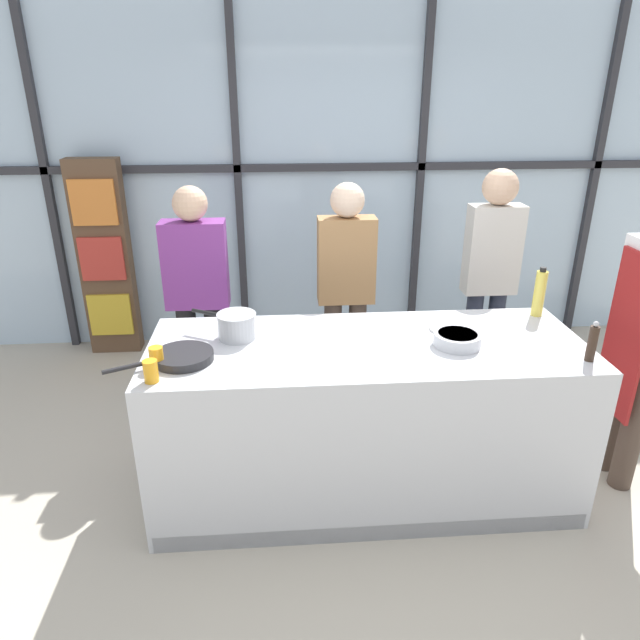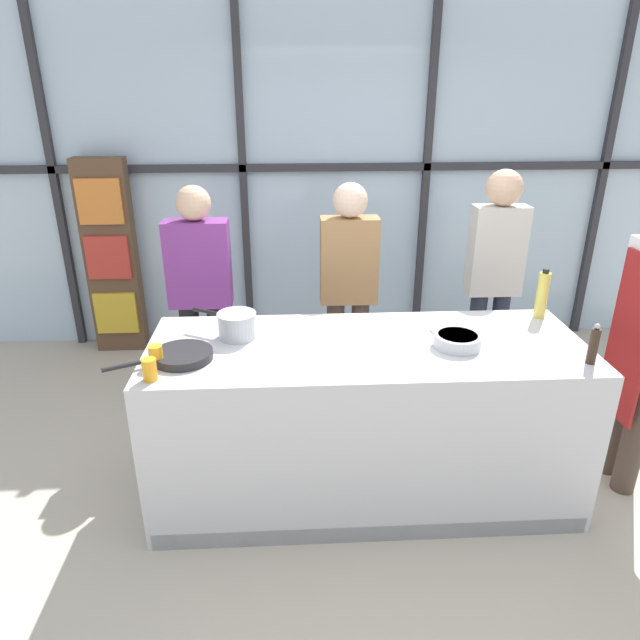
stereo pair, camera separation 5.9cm
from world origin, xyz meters
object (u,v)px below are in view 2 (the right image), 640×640
Objects in this scene: juice_glass_far at (156,356)px; white_plate at (450,329)px; saucepan at (237,324)px; spectator_center_right at (494,272)px; pepper_grinder at (594,345)px; frying_pan at (182,355)px; juice_glass_near at (150,370)px; spectator_center_left at (349,284)px; mixing_bowl at (457,340)px; oil_bottle at (542,295)px; spectator_far_left at (201,289)px.

white_plate is at bearing 12.39° from juice_glass_far.
saucepan is at bearing -178.94° from white_plate.
pepper_grinder is at bearing 92.76° from spectator_center_right.
frying_pan is 4.70× the size of juice_glass_near.
white_plate is at bearing 120.55° from spectator_center_left.
mixing_bowl is (1.15, -0.18, -0.04)m from saucepan.
spectator_center_left is 1.24m from oil_bottle.
pepper_grinder is at bearing 148.95° from spectator_far_left.
white_plate is at bearing -163.71° from oil_bottle.
mixing_bowl is 0.70m from oil_bottle.
pepper_grinder is (0.60, -0.22, 0.06)m from mixing_bowl.
spectator_center_left is 7.20× the size of white_plate.
pepper_grinder is at bearing -4.26° from frying_pan.
white_plate is 0.61m from oil_bottle.
saucepan is (0.31, -0.84, 0.09)m from spectator_far_left.
frying_pan is 2.01m from pepper_grinder.
spectator_center_right is 1.88m from saucepan.
saucepan is 1.75m from oil_bottle.
oil_bottle reaches higher than mixing_bowl.
pepper_grinder is at bearing -36.27° from white_plate.
pepper_grinder is (0.58, -0.42, 0.09)m from white_plate.
spectator_center_left is at bearing 50.92° from juice_glass_near.
white_plate is (1.17, 0.02, -0.07)m from saucepan.
mixing_bowl reaches higher than frying_pan.
juice_glass_far reaches higher than white_plate.
juice_glass_far is at bearing -150.66° from frying_pan.
saucepan is 1.21× the size of oil_bottle.
juice_glass_near is (-1.05, -1.29, 0.05)m from spectator_center_left.
oil_bottle is (0.59, 0.37, 0.10)m from mixing_bowl.
spectator_center_right is 15.88× the size of juice_glass_near.
pepper_grinder is at bearing 1.42° from juice_glass_near.
spectator_center_right is 1.24m from pepper_grinder.
spectator_center_right is 4.74× the size of saucepan.
frying_pan is 1.40× the size of saucepan.
spectator_far_left is 0.99× the size of spectator_center_left.
white_plate is 1.60m from juice_glass_near.
pepper_grinder is (2.00, -0.15, 0.07)m from frying_pan.
pepper_grinder is (1.06, -1.24, 0.10)m from spectator_center_left.
frying_pan is 2.02× the size of mixing_bowl.
spectator_center_left reaches higher than spectator_far_left.
juice_glass_near is at bearing -118.41° from frying_pan.
frying_pan is 0.36m from saucepan.
frying_pan is at bearing 29.35° from spectator_center_right.
spectator_center_right is at bearing 94.38° from oil_bottle.
spectator_center_left is 1.00m from spectator_center_right.
spectator_center_left is at bearing 0.00° from spectator_center_right.
saucepan is at bearing 171.03° from mixing_bowl.
juice_glass_far is at bearing 29.35° from spectator_center_right.
spectator_far_left reaches higher than juice_glass_far.
saucepan is 0.48m from juice_glass_far.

